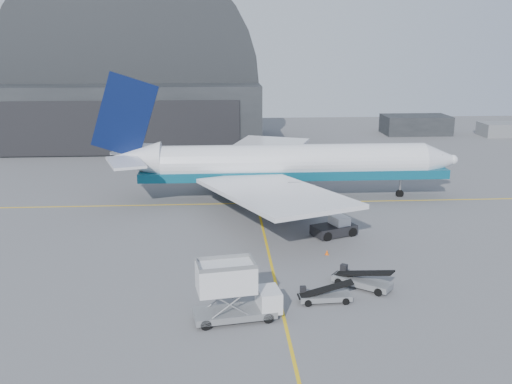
{
  "coord_description": "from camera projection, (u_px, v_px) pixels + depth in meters",
  "views": [
    {
      "loc": [
        -4.52,
        -48.81,
        20.05
      ],
      "look_at": [
        -0.83,
        8.77,
        4.5
      ],
      "focal_mm": 40.0,
      "sensor_mm": 36.0,
      "label": 1
    }
  ],
  "objects": [
    {
      "name": "hangar",
      "position": [
        130.0,
        94.0,
        111.27
      ],
      "size": [
        50.0,
        28.3,
        28.0
      ],
      "color": "black",
      "rests_on": "ground"
    },
    {
      "name": "belt_loader_a",
      "position": [
        324.0,
        296.0,
        44.79
      ],
      "size": [
        4.41,
        1.69,
        1.67
      ],
      "rotation": [
        0.0,
        0.0,
        0.04
      ],
      "color": "slate",
      "rests_on": "ground"
    },
    {
      "name": "airliner",
      "position": [
        279.0,
        164.0,
        72.61
      ],
      "size": [
        46.74,
        45.32,
        16.4
      ],
      "color": "white",
      "rests_on": "ground"
    },
    {
      "name": "catering_truck",
      "position": [
        234.0,
        292.0,
        41.48
      ],
      "size": [
        6.67,
        3.36,
        4.38
      ],
      "rotation": [
        0.0,
        0.0,
        0.17
      ],
      "color": "slate",
      "rests_on": "ground"
    },
    {
      "name": "traffic_cone",
      "position": [
        327.0,
        252.0,
        54.64
      ],
      "size": [
        0.35,
        0.35,
        0.5
      ],
      "color": "#E55207",
      "rests_on": "ground"
    },
    {
      "name": "taxi_lines",
      "position": [
        261.0,
        221.0,
        64.73
      ],
      "size": [
        80.0,
        42.12,
        0.02
      ],
      "color": "gold",
      "rests_on": "ground"
    },
    {
      "name": "distant_bldg_b",
      "position": [
        499.0,
        136.0,
        121.44
      ],
      "size": [
        8.0,
        6.0,
        2.8
      ],
      "primitive_type": "cube",
      "color": "slate",
      "rests_on": "ground"
    },
    {
      "name": "ground",
      "position": [
        271.0,
        264.0,
        52.53
      ],
      "size": [
        200.0,
        200.0,
        0.0
      ],
      "primitive_type": "plane",
      "color": "#565659",
      "rests_on": "ground"
    },
    {
      "name": "pushback_tug",
      "position": [
        335.0,
        228.0,
        59.98
      ],
      "size": [
        5.06,
        4.01,
        2.06
      ],
      "rotation": [
        0.0,
        0.0,
        0.4
      ],
      "color": "black",
      "rests_on": "ground"
    },
    {
      "name": "distant_bldg_a",
      "position": [
        415.0,
        134.0,
        124.25
      ],
      "size": [
        14.0,
        8.0,
        4.0
      ],
      "primitive_type": "cube",
      "color": "black",
      "rests_on": "ground"
    },
    {
      "name": "belt_loader_b",
      "position": [
        362.0,
        280.0,
        47.4
      ],
      "size": [
        4.86,
        4.3,
        1.98
      ],
      "rotation": [
        0.0,
        0.0,
        -0.66
      ],
      "color": "slate",
      "rests_on": "ground"
    }
  ]
}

